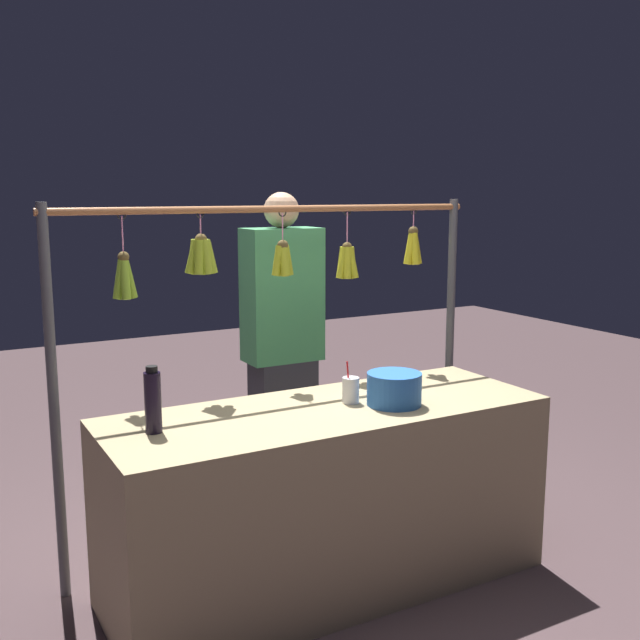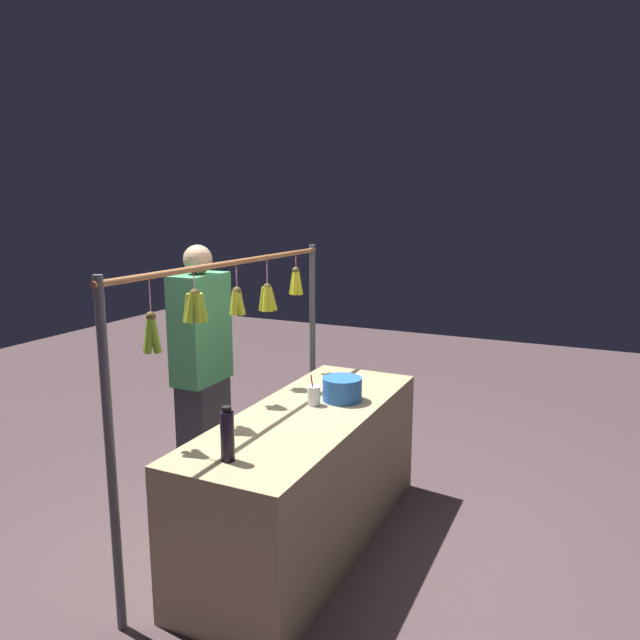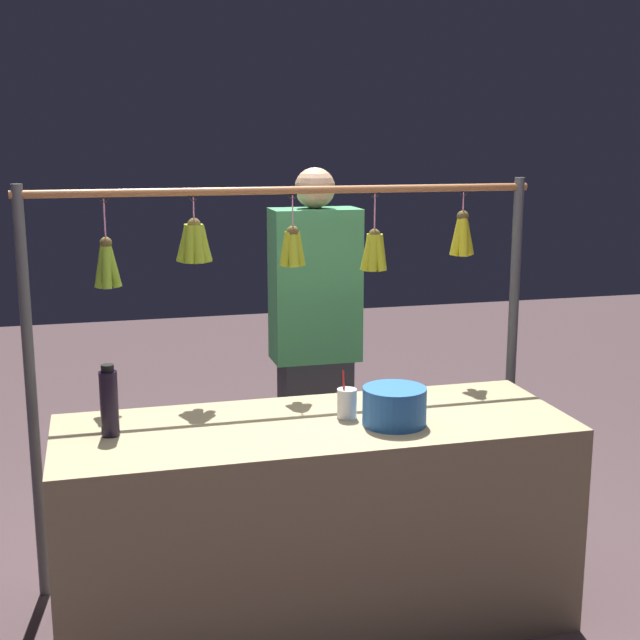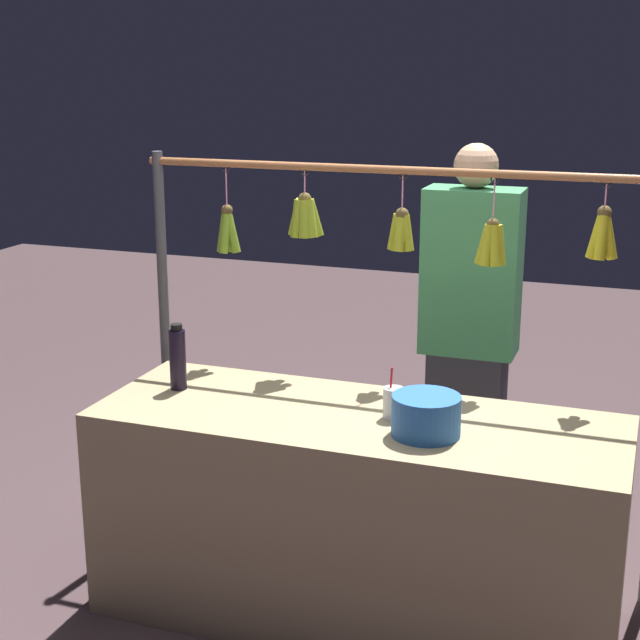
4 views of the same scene
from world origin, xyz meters
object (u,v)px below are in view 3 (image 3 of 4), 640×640
blue_bucket (394,406)px  vendor_person (315,352)px  drink_cup (347,403)px  water_bottle (109,402)px

blue_bucket → vendor_person: size_ratio=0.14×
blue_bucket → vendor_person: (0.05, -0.99, -0.03)m
drink_cup → vendor_person: 0.88m
blue_bucket → drink_cup: 0.19m
vendor_person → water_bottle: bearing=41.2°
water_bottle → drink_cup: bearing=178.7°
drink_cup → water_bottle: bearing=-1.3°
drink_cup → blue_bucket: bearing=141.6°
water_bottle → vendor_person: (-0.97, -0.85, -0.08)m
blue_bucket → drink_cup: size_ratio=1.28×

